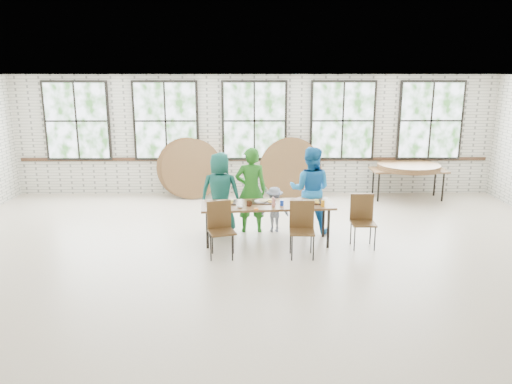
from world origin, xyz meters
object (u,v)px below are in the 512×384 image
chair_near_left (220,224)px  chair_near_right (302,224)px  dining_table (267,207)px  storage_table (408,171)px

chair_near_left → chair_near_right: bearing=-17.4°
dining_table → storage_table: size_ratio=1.36×
storage_table → chair_near_right: bearing=-128.6°
storage_table → chair_near_left: bearing=-139.4°
chair_near_right → chair_near_left: bearing=-177.0°
dining_table → chair_near_left: (-0.82, -0.65, -0.13)m
chair_near_left → storage_table: size_ratio=0.53×
dining_table → chair_near_right: bearing=-53.1°
chair_near_right → storage_table: size_ratio=0.53×
chair_near_left → chair_near_right: size_ratio=1.00×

